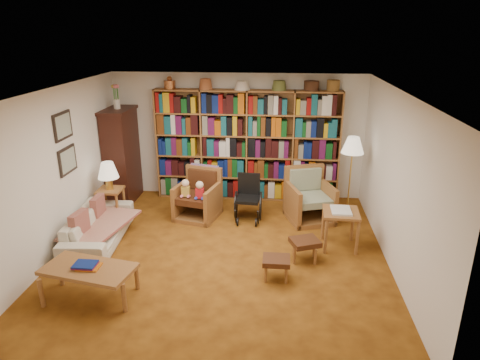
# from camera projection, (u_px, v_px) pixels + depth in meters

# --- Properties ---
(floor) EXTENTS (5.00, 5.00, 0.00)m
(floor) POSITION_uv_depth(u_px,v_px,m) (222.00, 253.00, 6.68)
(floor) COLOR #8F5416
(floor) RESTS_ON ground
(ceiling) EXTENTS (5.00, 5.00, 0.00)m
(ceiling) POSITION_uv_depth(u_px,v_px,m) (220.00, 91.00, 5.83)
(ceiling) COLOR white
(ceiling) RESTS_ON wall_back
(wall_back) EXTENTS (5.00, 0.00, 5.00)m
(wall_back) POSITION_uv_depth(u_px,v_px,m) (238.00, 136.00, 8.60)
(wall_back) COLOR white
(wall_back) RESTS_ON floor
(wall_front) EXTENTS (5.00, 0.00, 5.00)m
(wall_front) POSITION_uv_depth(u_px,v_px,m) (185.00, 267.00, 3.91)
(wall_front) COLOR white
(wall_front) RESTS_ON floor
(wall_left) EXTENTS (0.00, 5.00, 5.00)m
(wall_left) POSITION_uv_depth(u_px,v_px,m) (58.00, 172.00, 6.48)
(wall_left) COLOR white
(wall_left) RESTS_ON floor
(wall_right) EXTENTS (0.00, 5.00, 5.00)m
(wall_right) POSITION_uv_depth(u_px,v_px,m) (396.00, 183.00, 6.04)
(wall_right) COLOR white
(wall_right) RESTS_ON floor
(bookshelf) EXTENTS (3.60, 0.30, 2.42)m
(bookshelf) POSITION_uv_depth(u_px,v_px,m) (247.00, 143.00, 8.45)
(bookshelf) COLOR #99652F
(bookshelf) RESTS_ON floor
(curio_cabinet) EXTENTS (0.50, 0.95, 2.40)m
(curio_cabinet) POSITION_uv_depth(u_px,v_px,m) (122.00, 154.00, 8.43)
(curio_cabinet) COLOR #33160E
(curio_cabinet) RESTS_ON floor
(framed_pictures) EXTENTS (0.03, 0.52, 0.97)m
(framed_pictures) POSITION_uv_depth(u_px,v_px,m) (65.00, 143.00, 6.63)
(framed_pictures) COLOR black
(framed_pictures) RESTS_ON wall_left
(sofa) EXTENTS (1.85, 0.85, 0.53)m
(sofa) POSITION_uv_depth(u_px,v_px,m) (98.00, 227.00, 6.93)
(sofa) COLOR beige
(sofa) RESTS_ON floor
(sofa_throw) EXTENTS (0.97, 1.47, 0.04)m
(sofa_throw) POSITION_uv_depth(u_px,v_px,m) (101.00, 225.00, 6.92)
(sofa_throw) COLOR beige
(sofa_throw) RESTS_ON sofa
(cushion_left) EXTENTS (0.12, 0.36, 0.36)m
(cushion_left) POSITION_uv_depth(u_px,v_px,m) (98.00, 208.00, 7.21)
(cushion_left) COLOR maroon
(cushion_left) RESTS_ON sofa
(cushion_right) EXTENTS (0.17, 0.40, 0.38)m
(cushion_right) POSITION_uv_depth(u_px,v_px,m) (80.00, 226.00, 6.55)
(cushion_right) COLOR maroon
(cushion_right) RESTS_ON sofa
(side_table_lamp) EXTENTS (0.43, 0.43, 0.60)m
(side_table_lamp) POSITION_uv_depth(u_px,v_px,m) (111.00, 197.00, 7.67)
(side_table_lamp) COLOR #99652F
(side_table_lamp) RESTS_ON floor
(table_lamp) EXTENTS (0.37, 0.37, 0.50)m
(table_lamp) POSITION_uv_depth(u_px,v_px,m) (108.00, 171.00, 7.50)
(table_lamp) COLOR gold
(table_lamp) RESTS_ON side_table_lamp
(armchair_leather) EXTENTS (0.89, 0.91, 0.91)m
(armchair_leather) POSITION_uv_depth(u_px,v_px,m) (198.00, 197.00, 7.89)
(armchair_leather) COLOR #99652F
(armchair_leather) RESTS_ON floor
(armchair_sage) EXTENTS (1.00, 1.00, 0.94)m
(armchair_sage) POSITION_uv_depth(u_px,v_px,m) (310.00, 199.00, 7.80)
(armchair_sage) COLOR #99652F
(armchair_sage) RESTS_ON floor
(wheelchair) EXTENTS (0.48, 0.67, 0.83)m
(wheelchair) POSITION_uv_depth(u_px,v_px,m) (248.00, 199.00, 7.76)
(wheelchair) COLOR black
(wheelchair) RESTS_ON floor
(floor_lamp) EXTENTS (0.40, 0.40, 1.51)m
(floor_lamp) POSITION_uv_depth(u_px,v_px,m) (353.00, 148.00, 7.54)
(floor_lamp) COLOR gold
(floor_lamp) RESTS_ON floor
(side_table_papers) EXTENTS (0.57, 0.57, 0.65)m
(side_table_papers) POSITION_uv_depth(u_px,v_px,m) (341.00, 217.00, 6.69)
(side_table_papers) COLOR #99652F
(side_table_papers) RESTS_ON floor
(footstool_a) EXTENTS (0.38, 0.32, 0.32)m
(footstool_a) POSITION_uv_depth(u_px,v_px,m) (276.00, 262.00, 5.91)
(footstool_a) COLOR #4C2714
(footstool_a) RESTS_ON floor
(footstool_b) EXTENTS (0.50, 0.47, 0.34)m
(footstool_b) POSITION_uv_depth(u_px,v_px,m) (305.00, 243.00, 6.38)
(footstool_b) COLOR #4C2714
(footstool_b) RESTS_ON floor
(coffee_table) EXTENTS (1.25, 0.79, 0.50)m
(coffee_table) POSITION_uv_depth(u_px,v_px,m) (89.00, 271.00, 5.45)
(coffee_table) COLOR #99652F
(coffee_table) RESTS_ON floor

